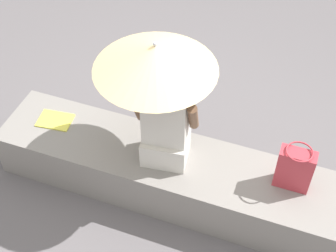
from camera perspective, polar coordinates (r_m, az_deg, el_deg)
ground_plane at (r=4.12m, az=0.26°, el=-7.44°), size 14.00×14.00×0.00m
stone_bench at (r=3.96m, az=0.27°, el=-5.65°), size 2.85×0.61×0.42m
person_seated at (r=3.51m, az=-0.30°, el=0.47°), size 0.49×0.32×0.90m
parasol at (r=3.25m, az=-1.50°, el=8.00°), size 0.86×0.86×1.02m
handbag_black at (r=3.60m, az=14.59°, el=-4.84°), size 0.26×0.19×0.37m
magazine at (r=4.16m, az=-13.06°, el=0.66°), size 0.30×0.23×0.01m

